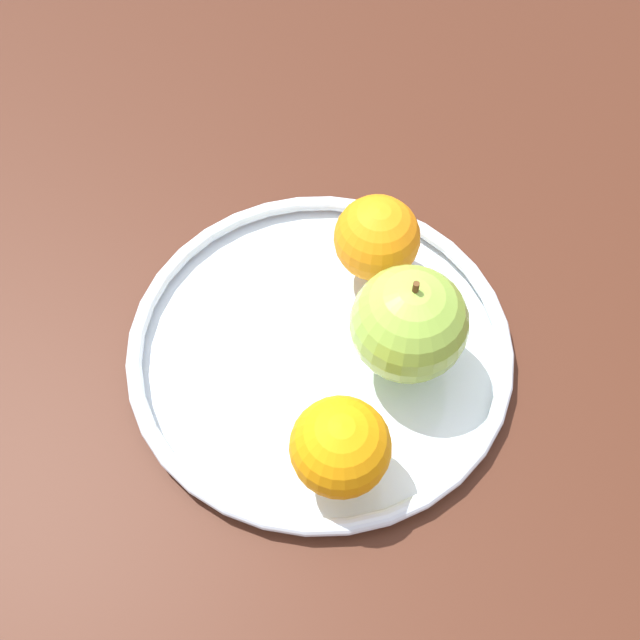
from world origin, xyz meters
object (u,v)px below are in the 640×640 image
fruit_bowl (320,347)px  apple (409,324)px  orange_center (377,238)px  orange_front_left (340,447)px

fruit_bowl → apple: 8.07cm
orange_center → orange_front_left: size_ratio=0.99×
orange_center → orange_front_left: 17.30cm
fruit_bowl → apple: size_ratio=3.18×
apple → fruit_bowl: bearing=151.4°
apple → orange_front_left: 10.10cm
orange_center → fruit_bowl: bearing=-139.9°
apple → orange_front_left: bearing=-137.7°
fruit_bowl → apple: (5.52, -3.01, 5.06)cm
orange_center → orange_front_left: bearing=-118.8°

